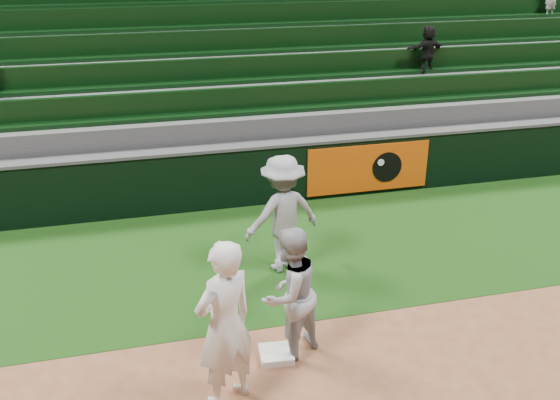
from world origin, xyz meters
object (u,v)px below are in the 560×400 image
at_px(first_baseman, 225,325).
at_px(baserunner, 289,294).
at_px(base_coach, 283,214).
at_px(first_base, 276,354).

xyz_separation_m(first_baseman, baserunner, (0.93, 0.68, -0.15)).
relative_size(first_baseman, base_coach, 1.08).
bearing_deg(first_base, baserunner, 18.28).
bearing_deg(first_base, first_baseman, -140.19).
distance_m(first_base, base_coach, 2.51).
bearing_deg(base_coach, baserunner, 65.51).
xyz_separation_m(first_base, baserunner, (0.19, 0.06, 0.85)).
bearing_deg(first_base, base_coach, 73.70).
xyz_separation_m(baserunner, base_coach, (0.47, 2.17, 0.08)).
xyz_separation_m(first_base, first_baseman, (-0.74, -0.62, 1.00)).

